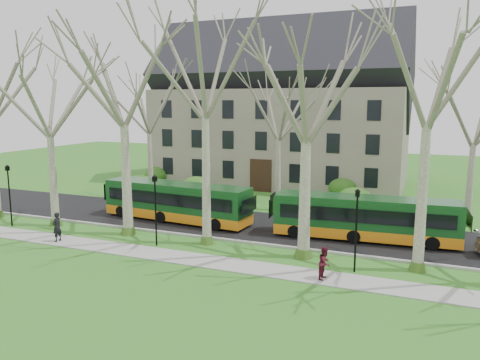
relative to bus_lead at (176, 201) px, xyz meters
name	(u,v)px	position (x,y,z in m)	size (l,w,h in m)	color
ground	(253,252)	(7.85, -4.71, -1.50)	(120.00, 120.00, 0.00)	#387922
sidewalk	(237,265)	(7.85, -7.21, -1.47)	(70.00, 2.00, 0.06)	gray
road	(281,229)	(7.85, 0.79, -1.47)	(80.00, 8.00, 0.06)	black
curb	(262,244)	(7.85, -3.21, -1.43)	(80.00, 0.25, 0.14)	#A5A39E
building	(280,108)	(1.85, 19.29, 6.57)	(26.50, 12.20, 16.00)	gray
tree_row_verge	(256,133)	(7.85, -4.41, 5.50)	(49.00, 7.00, 14.00)	gray
tree_row_far	(287,137)	(6.52, 6.29, 4.50)	(33.00, 7.00, 12.00)	gray
lamp_row	(247,213)	(7.85, -5.71, 1.08)	(36.22, 0.22, 4.30)	black
hedges	(260,189)	(3.18, 9.29, -0.50)	(30.60, 8.60, 2.00)	#2F651D
bus_lead	(176,201)	(0.00, 0.00, 0.00)	(11.49, 2.39, 2.87)	#14461C
bus_follow	(365,218)	(13.54, 0.27, -0.02)	(11.34, 2.36, 2.84)	#14461C
pedestrian_a	(57,227)	(-4.29, -7.48, -0.50)	(0.68, 0.45, 1.87)	black
pedestrian_b	(325,263)	(12.63, -7.39, -0.62)	(0.79, 0.62, 1.63)	#511222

